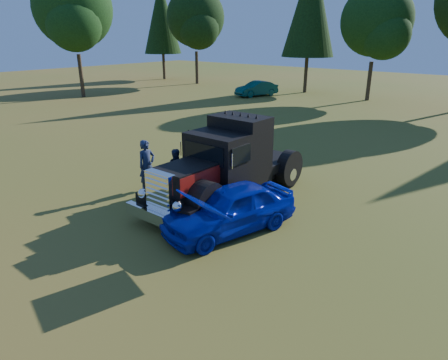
% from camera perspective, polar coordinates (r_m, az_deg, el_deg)
% --- Properties ---
extents(ground, '(120.00, 120.00, 0.00)m').
position_cam_1_polar(ground, '(13.36, -11.22, -5.79)').
color(ground, '#425E1B').
rests_on(ground, ground).
extents(treeline, '(72.10, 23.52, 13.84)m').
position_cam_1_polar(treeline, '(36.17, 27.86, 21.04)').
color(treeline, '#2D2116').
rests_on(treeline, ground).
extents(diamond_t_truck, '(3.34, 7.16, 3.00)m').
position_cam_1_polar(diamond_t_truck, '(14.21, 0.09, 1.78)').
color(diamond_t_truck, black).
rests_on(diamond_t_truck, ground).
extents(hotrod_coupe, '(2.81, 4.62, 1.89)m').
position_cam_1_polar(hotrod_coupe, '(12.21, 0.79, -4.13)').
color(hotrod_coupe, '#071DA9').
rests_on(hotrod_coupe, ground).
extents(spectator_near, '(0.54, 0.77, 2.00)m').
position_cam_1_polar(spectator_near, '(15.62, -10.95, 2.04)').
color(spectator_near, '#223850').
rests_on(spectator_near, ground).
extents(spectator_far, '(0.81, 0.94, 1.67)m').
position_cam_1_polar(spectator_far, '(15.41, -6.67, 1.40)').
color(spectator_far, '#1A2B3E').
rests_on(spectator_far, ground).
extents(distant_teal_car, '(2.74, 4.56, 1.42)m').
position_cam_1_polar(distant_teal_car, '(40.12, 4.68, 12.87)').
color(distant_teal_car, '#0B4542').
rests_on(distant_teal_car, ground).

